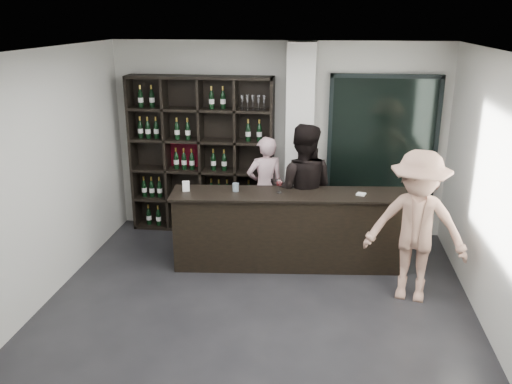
# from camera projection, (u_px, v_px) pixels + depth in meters

# --- Properties ---
(floor) EXTENTS (5.00, 5.50, 0.01)m
(floor) POSITION_uv_depth(u_px,v_px,m) (254.00, 319.00, 6.09)
(floor) COLOR black
(floor) RESTS_ON ground
(wine_shelf) EXTENTS (2.20, 0.35, 2.40)m
(wine_shelf) POSITION_uv_depth(u_px,v_px,m) (202.00, 156.00, 8.27)
(wine_shelf) COLOR black
(wine_shelf) RESTS_ON floor
(structural_column) EXTENTS (0.40, 0.40, 2.90)m
(structural_column) POSITION_uv_depth(u_px,v_px,m) (300.00, 144.00, 7.92)
(structural_column) COLOR silver
(structural_column) RESTS_ON floor
(glass_panel) EXTENTS (1.60, 0.08, 2.10)m
(glass_panel) POSITION_uv_depth(u_px,v_px,m) (382.00, 146.00, 8.00)
(glass_panel) COLOR black
(glass_panel) RESTS_ON floor
(tasting_counter) EXTENTS (3.13, 0.65, 1.03)m
(tasting_counter) POSITION_uv_depth(u_px,v_px,m) (290.00, 229.00, 7.24)
(tasting_counter) COLOR black
(tasting_counter) RESTS_ON floor
(taster_pink) EXTENTS (0.67, 0.57, 1.56)m
(taster_pink) POSITION_uv_depth(u_px,v_px,m) (265.00, 188.00, 8.12)
(taster_pink) COLOR beige
(taster_pink) RESTS_ON floor
(taster_black) EXTENTS (0.94, 0.75, 1.87)m
(taster_black) POSITION_uv_depth(u_px,v_px,m) (302.00, 190.00, 7.49)
(taster_black) COLOR black
(taster_black) RESTS_ON floor
(customer) EXTENTS (1.30, 0.93, 1.82)m
(customer) POSITION_uv_depth(u_px,v_px,m) (416.00, 227.00, 6.26)
(customer) COLOR #A97C67
(customer) RESTS_ON floor
(wine_glass) EXTENTS (0.12, 0.12, 0.22)m
(wine_glass) POSITION_uv_depth(u_px,v_px,m) (279.00, 185.00, 7.06)
(wine_glass) COLOR white
(wine_glass) RESTS_ON tasting_counter
(spit_cup) EXTENTS (0.10, 0.10, 0.11)m
(spit_cup) POSITION_uv_depth(u_px,v_px,m) (236.00, 187.00, 7.13)
(spit_cup) COLOR silver
(spit_cup) RESTS_ON tasting_counter
(napkin_stack) EXTENTS (0.14, 0.14, 0.02)m
(napkin_stack) POSITION_uv_depth(u_px,v_px,m) (361.00, 194.00, 7.01)
(napkin_stack) COLOR white
(napkin_stack) RESTS_ON tasting_counter
(card_stand) EXTENTS (0.10, 0.08, 0.14)m
(card_stand) POSITION_uv_depth(u_px,v_px,m) (186.00, 186.00, 7.13)
(card_stand) COLOR white
(card_stand) RESTS_ON tasting_counter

